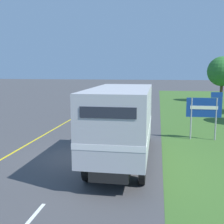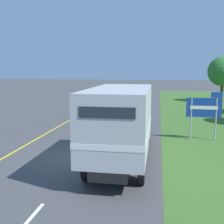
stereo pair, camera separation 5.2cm
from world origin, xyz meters
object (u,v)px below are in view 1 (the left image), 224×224
Objects in this scene: highway_sign at (205,109)px; lead_car_white at (103,103)px; horse_trailer_truck at (123,120)px; roadside_tree_far at (222,71)px.

lead_car_white is at bearing 131.95° from highway_sign.
horse_trailer_truck is 1.42× the size of roadside_tree_far.
horse_trailer_truck is 27.19m from roadside_tree_far.
lead_car_white is at bearing -137.14° from roadside_tree_far.
highway_sign is at bearing -48.05° from lead_car_white.
roadside_tree_far is (5.29, 20.74, 2.04)m from highway_sign.
highway_sign is (4.25, 4.64, -0.08)m from horse_trailer_truck.
highway_sign is at bearing 47.53° from horse_trailer_truck.
roadside_tree_far is (9.54, 25.39, 1.96)m from horse_trailer_truck.
horse_trailer_truck reaches higher than highway_sign.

